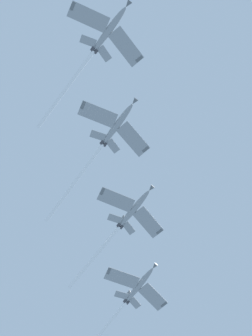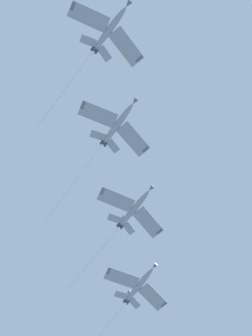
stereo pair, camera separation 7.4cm
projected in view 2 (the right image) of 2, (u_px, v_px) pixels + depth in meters
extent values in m
ellipsoid|color=gray|center=(110.00, 29.00, 112.58)|extent=(11.64, 6.31, 3.88)
cone|color=#595E60|center=(128.00, 4.00, 111.48)|extent=(2.15, 1.83, 1.51)
ellipsoid|color=black|center=(115.00, 21.00, 112.80)|extent=(3.08, 2.10, 1.48)
cube|color=gray|center=(126.00, 47.00, 114.15)|extent=(5.04, 9.47, 0.96)
cube|color=#595E60|center=(139.00, 59.00, 115.49)|extent=(1.88, 0.99, 0.50)
cube|color=gray|center=(89.00, 17.00, 111.09)|extent=(8.33, 9.29, 0.96)
cube|color=#595E60|center=(73.00, 6.00, 110.08)|extent=(1.84, 1.65, 0.50)
cube|color=gray|center=(104.00, 54.00, 114.06)|extent=(2.15, 3.76, 0.54)
cube|color=gray|center=(88.00, 41.00, 112.75)|extent=(3.74, 3.88, 0.54)
cube|color=#595E60|center=(97.00, 46.00, 114.69)|extent=(2.76, 1.35, 3.25)
cylinder|color=#38383D|center=(96.00, 51.00, 113.57)|extent=(1.37, 1.19, 0.99)
cylinder|color=#38383D|center=(93.00, 49.00, 113.31)|extent=(1.37, 1.19, 0.99)
cylinder|color=white|center=(65.00, 90.00, 115.27)|extent=(20.07, 9.49, 5.51)
ellipsoid|color=gray|center=(118.00, 124.00, 120.47)|extent=(11.58, 6.50, 3.80)
cone|color=#595E60|center=(134.00, 102.00, 119.29)|extent=(2.15, 1.85, 1.50)
ellipsoid|color=black|center=(123.00, 117.00, 120.67)|extent=(3.07, 2.14, 1.46)
cube|color=gray|center=(133.00, 139.00, 122.01)|extent=(5.19, 9.51, 0.94)
cube|color=#595E60|center=(146.00, 149.00, 123.33)|extent=(1.89, 1.02, 0.49)
cube|color=gray|center=(98.00, 114.00, 119.03)|extent=(8.42, 9.25, 0.94)
cube|color=#595E60|center=(83.00, 105.00, 118.04)|extent=(1.83, 1.67, 0.49)
cube|color=gray|center=(113.00, 146.00, 121.99)|extent=(2.21, 3.79, 0.53)
cube|color=gray|center=(98.00, 135.00, 120.71)|extent=(3.76, 3.86, 0.53)
cube|color=#595E60|center=(105.00, 139.00, 122.64)|extent=(2.73, 1.39, 3.23)
cylinder|color=#38383D|center=(105.00, 144.00, 121.53)|extent=(1.37, 1.21, 0.99)
cylinder|color=#38383D|center=(102.00, 142.00, 121.27)|extent=(1.37, 1.21, 0.99)
cylinder|color=white|center=(74.00, 183.00, 123.57)|extent=(22.07, 10.81, 5.83)
ellipsoid|color=gray|center=(134.00, 209.00, 126.90)|extent=(11.70, 6.14, 3.81)
cone|color=#595E60|center=(151.00, 189.00, 125.79)|extent=(2.14, 1.81, 1.50)
ellipsoid|color=black|center=(139.00, 201.00, 127.12)|extent=(3.08, 2.06, 1.46)
cube|color=gray|center=(148.00, 222.00, 128.50)|extent=(4.90, 9.44, 0.94)
cube|color=#595E60|center=(159.00, 231.00, 129.87)|extent=(1.87, 0.97, 0.49)
cube|color=gray|center=(116.00, 200.00, 125.38)|extent=(8.25, 9.34, 0.94)
cube|color=#595E60|center=(102.00, 191.00, 124.34)|extent=(1.85, 1.63, 0.49)
cube|color=gray|center=(129.00, 228.00, 128.40)|extent=(2.09, 3.74, 0.53)
cube|color=gray|center=(115.00, 219.00, 127.06)|extent=(3.71, 3.90, 0.53)
cube|color=#595E60|center=(122.00, 221.00, 129.02)|extent=(2.77, 1.30, 3.23)
cylinder|color=#38383D|center=(121.00, 227.00, 127.90)|extent=(1.36, 1.18, 0.99)
cylinder|color=#38383D|center=(119.00, 225.00, 127.64)|extent=(1.36, 1.18, 0.99)
cylinder|color=white|center=(94.00, 257.00, 129.57)|extent=(19.75, 9.03, 5.33)
ellipsoid|color=gray|center=(139.00, 285.00, 134.50)|extent=(11.58, 6.46, 3.92)
cone|color=#595E60|center=(154.00, 266.00, 133.39)|extent=(2.16, 1.85, 1.52)
ellipsoid|color=black|center=(144.00, 278.00, 134.72)|extent=(3.08, 2.13, 1.48)
cube|color=gray|center=(153.00, 297.00, 136.03)|extent=(5.16, 9.50, 0.97)
cube|color=#595E60|center=(164.00, 305.00, 137.35)|extent=(1.88, 1.02, 0.51)
cube|color=gray|center=(122.00, 278.00, 133.04)|extent=(8.40, 9.25, 0.97)
cube|color=#595E60|center=(109.00, 271.00, 132.04)|extent=(1.83, 1.66, 0.51)
cube|color=gray|center=(135.00, 303.00, 135.97)|extent=(2.20, 3.78, 0.55)
cube|color=gray|center=(121.00, 295.00, 134.68)|extent=(3.76, 3.86, 0.55)
cube|color=#595E60|center=(128.00, 296.00, 136.61)|extent=(2.76, 1.39, 3.25)
cylinder|color=#38383D|center=(128.00, 302.00, 135.49)|extent=(1.38, 1.21, 1.00)
cylinder|color=#38383D|center=(125.00, 301.00, 135.23)|extent=(1.38, 1.21, 1.00)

